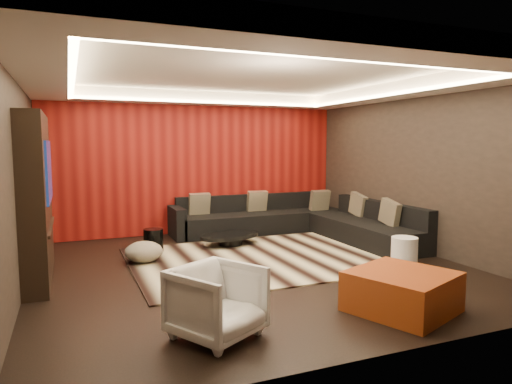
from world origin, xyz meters
name	(u,v)px	position (x,y,z in m)	size (l,w,h in m)	color
floor	(253,269)	(0.00, 0.00, -0.01)	(6.00, 6.00, 0.02)	black
ceiling	(252,72)	(0.00, 0.00, 2.81)	(6.00, 6.00, 0.02)	silver
wall_back	(198,164)	(0.00, 3.01, 1.40)	(6.00, 0.02, 2.80)	black
wall_left	(17,179)	(-3.01, 0.00, 1.40)	(0.02, 6.00, 2.80)	black
wall_right	(418,168)	(3.01, 0.00, 1.40)	(0.02, 6.00, 2.80)	black
red_feature_wall	(198,164)	(0.00, 2.97, 1.40)	(5.98, 0.05, 2.78)	#6B0C0A
soffit_back	(201,99)	(0.00, 2.70, 2.69)	(6.00, 0.60, 0.22)	silver
soffit_front	(370,41)	(0.00, -2.70, 2.69)	(6.00, 0.60, 0.22)	silver
soffit_left	(40,69)	(-2.70, 0.00, 2.69)	(0.60, 4.80, 0.22)	silver
soffit_right	(406,90)	(2.70, 0.00, 2.69)	(0.60, 4.80, 0.22)	silver
cove_back	(206,102)	(0.00, 2.36, 2.60)	(4.80, 0.08, 0.04)	#FFD899
cove_front	(347,58)	(0.00, -2.36, 2.60)	(4.80, 0.08, 0.04)	#FFD899
cove_left	(72,78)	(-2.36, 0.00, 2.60)	(0.08, 4.80, 0.04)	#FFD899
cove_right	(389,94)	(2.36, 0.00, 2.60)	(0.08, 4.80, 0.04)	#FFD899
tv_surround	(36,198)	(-2.85, 0.60, 1.10)	(0.30, 2.00, 2.20)	black
tv_screen	(48,171)	(-2.69, 0.60, 1.45)	(0.04, 1.30, 0.80)	black
tv_shelf	(51,227)	(-2.69, 0.60, 0.70)	(0.04, 1.60, 0.04)	black
rug	(261,258)	(0.32, 0.44, 0.01)	(4.00, 3.00, 0.02)	#C5BA90
coffee_table	(230,239)	(0.18, 1.52, 0.12)	(1.17, 1.17, 0.20)	black
drum_stool	(153,240)	(-1.18, 1.51, 0.21)	(0.32, 0.32, 0.38)	black
striped_pouf	(144,252)	(-1.43, 0.89, 0.18)	(0.57, 0.57, 0.31)	beige
white_side_table	(404,253)	(2.01, -0.88, 0.23)	(0.37, 0.37, 0.47)	white
orange_ottoman	(402,291)	(0.85, -2.21, 0.22)	(0.97, 0.97, 0.43)	#8D3612
armchair	(217,302)	(-1.20, -2.10, 0.34)	(0.72, 0.74, 0.68)	silver
sectional_sofa	(299,222)	(1.73, 1.86, 0.26)	(3.65, 3.50, 0.75)	black
throw_pillows	(302,204)	(1.83, 1.90, 0.62)	(3.12, 2.77, 0.50)	#BEAF8B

